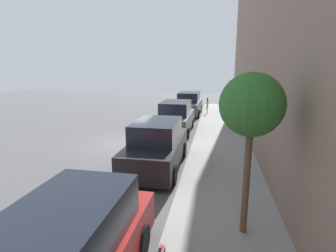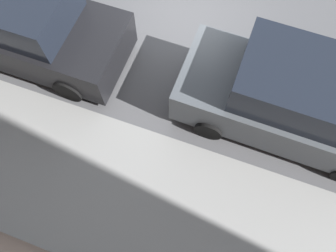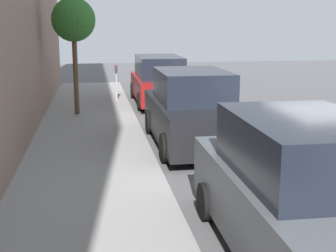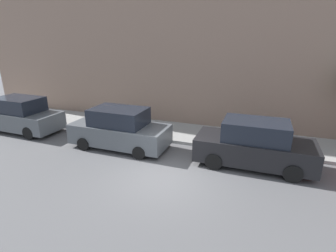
# 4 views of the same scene
# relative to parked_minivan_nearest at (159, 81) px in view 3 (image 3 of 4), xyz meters

# --- Properties ---
(ground_plane) EXTENTS (60.00, 60.00, 0.00)m
(ground_plane) POSITION_rel_parked_minivan_nearest_xyz_m (-2.26, 9.91, -0.92)
(ground_plane) COLOR #515154
(sidewalk) EXTENTS (3.01, 32.00, 0.15)m
(sidewalk) POSITION_rel_parked_minivan_nearest_xyz_m (2.75, 9.91, -0.85)
(sidewalk) COLOR gray
(sidewalk) RESTS_ON ground_plane
(parked_minivan_nearest) EXTENTS (2.02, 4.92, 1.90)m
(parked_minivan_nearest) POSITION_rel_parked_minivan_nearest_xyz_m (0.00, 0.00, 0.00)
(parked_minivan_nearest) COLOR maroon
(parked_minivan_nearest) RESTS_ON ground_plane
(parked_suv_second) EXTENTS (2.08, 4.80, 1.98)m
(parked_suv_second) POSITION_rel_parked_minivan_nearest_xyz_m (0.07, 6.70, 0.01)
(parked_suv_second) COLOR black
(parked_suv_second) RESTS_ON ground_plane
(parked_suv_third) EXTENTS (2.08, 4.83, 1.98)m
(parked_suv_third) POSITION_rel_parked_minivan_nearest_xyz_m (-0.10, 12.97, 0.01)
(parked_suv_third) COLOR #4C5156
(parked_suv_third) RESTS_ON ground_plane
(parking_meter_near) EXTENTS (0.11, 0.15, 1.43)m
(parking_meter_near) POSITION_rel_parked_minivan_nearest_xyz_m (1.69, -0.17, 0.11)
(parking_meter_near) COLOR #ADADB2
(parking_meter_near) RESTS_ON sidewalk
(street_tree) EXTENTS (1.43, 1.43, 3.85)m
(street_tree) POSITION_rel_parked_minivan_nearest_xyz_m (3.18, 2.57, 2.32)
(street_tree) COLOR brown
(street_tree) RESTS_ON sidewalk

